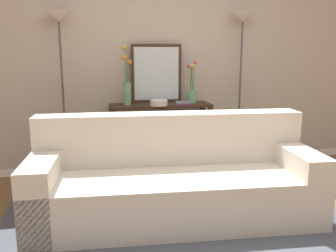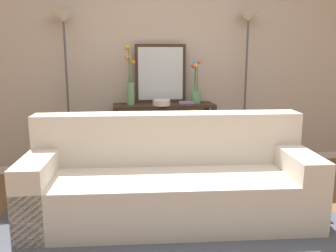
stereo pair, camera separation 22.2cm
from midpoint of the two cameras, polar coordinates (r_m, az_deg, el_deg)
ground_plane at (r=2.79m, az=6.28°, el=-19.27°), size 16.00×16.00×0.02m
back_wall at (r=4.46m, az=-2.27°, el=12.59°), size 12.00×0.15×3.00m
area_rug at (r=3.14m, az=-0.52°, el=-15.13°), size 2.93×1.98×0.01m
couch at (r=3.16m, az=-1.05°, el=-8.81°), size 2.46×1.06×0.88m
console_table at (r=4.23m, az=-2.67°, el=-0.09°), size 1.17×0.35×0.83m
floor_lamp_left at (r=4.17m, az=-18.14°, el=11.43°), size 0.28×0.28×1.84m
floor_lamp_right at (r=4.49m, az=10.15°, el=12.11°), size 0.28×0.28×1.88m
wall_mirror at (r=4.29m, az=-3.33°, el=8.25°), size 0.60×0.02×0.68m
vase_tall_flowers at (r=4.12m, az=-8.08°, el=6.61°), size 0.12×0.11×0.67m
vase_short_flowers at (r=4.28m, az=2.26°, el=6.20°), size 0.12×0.13×0.50m
fruit_bowl at (r=4.07m, az=-3.05°, el=3.71°), size 0.20×0.20×0.07m
book_stack at (r=4.16m, az=0.86°, el=3.66°), size 0.18×0.14×0.03m
book_row_under_console at (r=4.32m, az=-7.35°, el=-6.92°), size 0.23×0.17×0.12m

